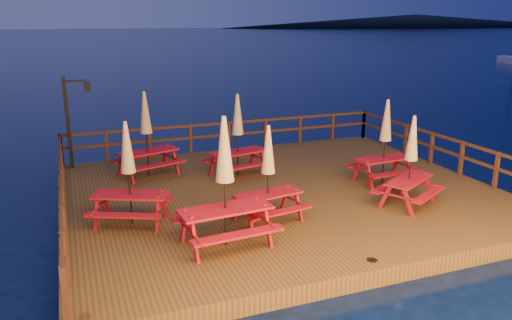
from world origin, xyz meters
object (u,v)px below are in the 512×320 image
object	(u,v)px
picnic_table_2	(385,140)
picnic_table_0	(146,133)
lamp_post	(72,114)
picnic_table_1	(411,159)

from	to	relation	value
picnic_table_2	picnic_table_0	bearing A→B (deg)	150.28
lamp_post	picnic_table_0	world-z (taller)	lamp_post
picnic_table_0	lamp_post	bearing A→B (deg)	122.54
picnic_table_1	picnic_table_2	distance (m)	1.92
lamp_post	picnic_table_1	world-z (taller)	lamp_post
lamp_post	picnic_table_2	xyz separation A→B (m)	(8.56, -4.94, -0.49)
picnic_table_1	picnic_table_2	size ratio (longest dim) A/B	0.96
lamp_post	picnic_table_2	bearing A→B (deg)	-29.97
lamp_post	picnic_table_1	distance (m)	10.55
lamp_post	picnic_table_1	bearing A→B (deg)	-40.10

